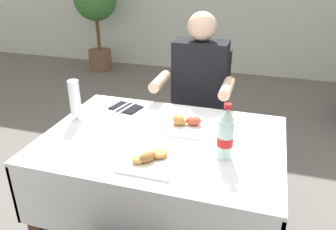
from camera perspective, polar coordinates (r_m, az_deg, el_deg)
name	(u,v)px	position (r m, az deg, el deg)	size (l,w,h in m)	color
main_dining_table	(162,166)	(1.81, -0.93, -8.49)	(1.20, 0.86, 0.75)	white
chair_far_diner_seat	(196,109)	(2.51, 4.78, 1.04)	(0.44, 0.50, 0.97)	black
seated_diner_far	(198,95)	(2.35, 5.00, 3.41)	(0.50, 0.46, 1.26)	#282D42
plate_near_camera	(149,159)	(1.52, -3.14, -7.38)	(0.24, 0.24, 0.06)	white
plate_far_diner	(184,123)	(1.81, 2.61, -1.43)	(0.23, 0.23, 0.07)	white
beer_glass_left	(75,100)	(1.92, -15.32, 2.47)	(0.07, 0.07, 0.23)	white
cola_bottle_primary	(226,135)	(1.52, 9.62, -3.33)	(0.07, 0.07, 0.27)	silver
napkin_cutlery_set	(126,107)	(2.05, -7.05, 1.26)	(0.20, 0.20, 0.01)	black
potted_plant_corner	(96,8)	(5.14, -11.99, 17.17)	(0.60, 0.60, 1.33)	brown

